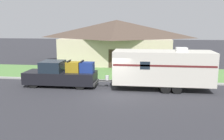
{
  "coord_description": "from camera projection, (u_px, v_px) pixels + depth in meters",
  "views": [
    {
      "loc": [
        2.15,
        -16.95,
        4.98
      ],
      "look_at": [
        -0.27,
        1.77,
        1.4
      ],
      "focal_mm": 40.0,
      "sensor_mm": 36.0,
      "label": 1
    }
  ],
  "objects": [
    {
      "name": "ground_plane",
      "position": [
        113.0,
        94.0,
        17.71
      ],
      "size": [
        120.0,
        120.0,
        0.0
      ],
      "primitive_type": "plane",
      "color": "#2D2D33"
    },
    {
      "name": "house_across_street",
      "position": [
        117.0,
        41.0,
        31.01
      ],
      "size": [
        13.95,
        8.16,
        5.34
      ],
      "color": "beige",
      "rests_on": "ground_plane"
    },
    {
      "name": "mailbox",
      "position": [
        212.0,
        70.0,
        21.2
      ],
      "size": [
        0.48,
        0.2,
        1.39
      ],
      "color": "brown",
      "rests_on": "ground_plane"
    },
    {
      "name": "pickup_truck",
      "position": [
        61.0,
        75.0,
        19.82
      ],
      "size": [
        5.75,
        2.05,
        2.09
      ],
      "color": "black",
      "rests_on": "ground_plane"
    },
    {
      "name": "travel_trailer",
      "position": [
        163.0,
        67.0,
        18.68
      ],
      "size": [
        8.56,
        2.48,
        3.21
      ],
      "color": "black",
      "rests_on": "ground_plane"
    },
    {
      "name": "curb_strip",
      "position": [
        118.0,
        81.0,
        21.35
      ],
      "size": [
        80.0,
        0.3,
        0.14
      ],
      "color": "#999993",
      "rests_on": "ground_plane"
    },
    {
      "name": "lawn_strip",
      "position": [
        122.0,
        73.0,
        24.92
      ],
      "size": [
        80.0,
        7.0,
        0.03
      ],
      "color": "#568442",
      "rests_on": "ground_plane"
    }
  ]
}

